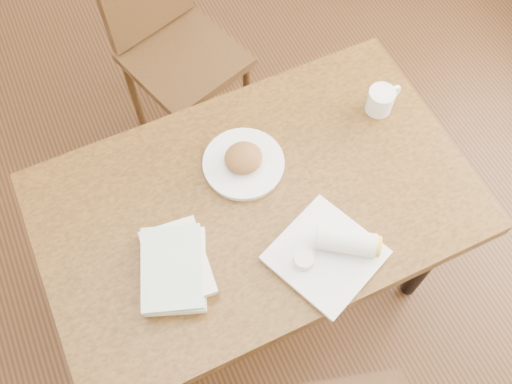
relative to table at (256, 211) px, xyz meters
name	(u,v)px	position (x,y,z in m)	size (l,w,h in m)	color
ground	(256,280)	(0.00, 0.00, -0.67)	(4.00, 5.00, 0.01)	#472814
table	(256,211)	(0.00, 0.00, 0.00)	(1.31, 0.81, 0.75)	brown
chair_far	(169,35)	(0.04, 0.91, -0.12)	(0.53, 0.53, 0.95)	#462E14
plate_scone	(244,162)	(0.02, 0.12, 0.11)	(0.25, 0.25, 0.08)	white
coffee_mug	(381,100)	(0.51, 0.14, 0.13)	(0.13, 0.09, 0.09)	white
plate_burrito	(332,251)	(0.12, -0.25, 0.11)	(0.36, 0.36, 0.09)	white
book_stack	(175,267)	(-0.30, -0.11, 0.11)	(0.25, 0.30, 0.07)	white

